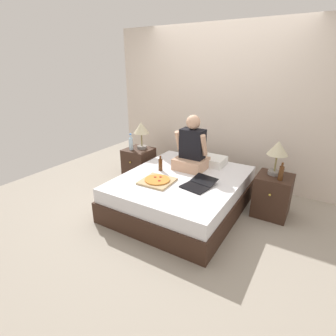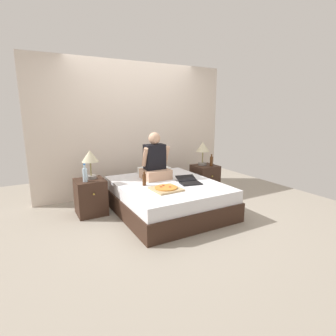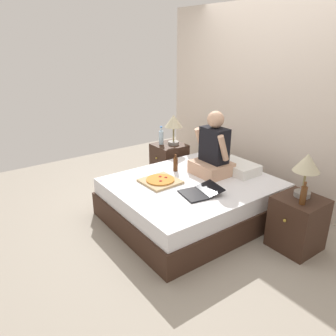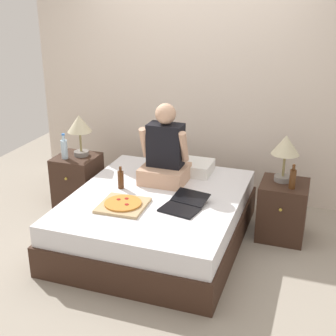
{
  "view_description": "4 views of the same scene",
  "coord_description": "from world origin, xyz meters",
  "views": [
    {
      "loc": [
        1.54,
        -2.89,
        1.9
      ],
      "look_at": [
        -0.11,
        -0.19,
        0.64
      ],
      "focal_mm": 28.0,
      "sensor_mm": 36.0,
      "label": 1
    },
    {
      "loc": [
        -1.94,
        -3.53,
        1.61
      ],
      "look_at": [
        -0.1,
        -0.21,
        0.77
      ],
      "focal_mm": 28.0,
      "sensor_mm": 36.0,
      "label": 2
    },
    {
      "loc": [
        2.68,
        -2.29,
        2.02
      ],
      "look_at": [
        -0.14,
        -0.25,
        0.65
      ],
      "focal_mm": 35.0,
      "sensor_mm": 36.0,
      "label": 3
    },
    {
      "loc": [
        1.4,
        -3.68,
        2.29
      ],
      "look_at": [
        0.1,
        0.02,
        0.75
      ],
      "focal_mm": 50.0,
      "sensor_mm": 36.0,
      "label": 4
    }
  ],
  "objects": [
    {
      "name": "pillow",
      "position": [
        0.09,
        0.65,
        0.53
      ],
      "size": [
        0.52,
        0.34,
        0.12
      ],
      "primitive_type": "cube",
      "color": "white",
      "rests_on": "bed"
    },
    {
      "name": "lamp_on_right_nightstand",
      "position": [
        1.08,
        0.52,
        0.89
      ],
      "size": [
        0.26,
        0.26,
        0.45
      ],
      "color": "gray",
      "rests_on": "nightstand_right"
    },
    {
      "name": "nightstand_right",
      "position": [
        1.11,
        0.47,
        0.28
      ],
      "size": [
        0.44,
        0.47,
        0.56
      ],
      "color": "#382319",
      "rests_on": "ground"
    },
    {
      "name": "beer_bottle_on_bed",
      "position": [
        -0.38,
        0.04,
        0.57
      ],
      "size": [
        0.06,
        0.06,
        0.22
      ],
      "color": "#4C2811",
      "rests_on": "bed"
    },
    {
      "name": "pizza_box",
      "position": [
        -0.19,
        -0.32,
        0.49
      ],
      "size": [
        0.41,
        0.41,
        0.05
      ],
      "color": "tan",
      "rests_on": "bed"
    },
    {
      "name": "wall_back",
      "position": [
        0.0,
        1.29,
        1.25
      ],
      "size": [
        3.86,
        0.12,
        2.5
      ],
      "primitive_type": "cube",
      "color": "beige",
      "rests_on": "ground"
    },
    {
      "name": "water_bottle",
      "position": [
        -1.19,
        0.38,
        0.67
      ],
      "size": [
        0.07,
        0.07,
        0.28
      ],
      "color": "silver",
      "rests_on": "nightstand_left"
    },
    {
      "name": "laptop",
      "position": [
        0.31,
        -0.17,
        0.49
      ],
      "size": [
        0.39,
        0.47,
        0.07
      ],
      "color": "black",
      "rests_on": "bed"
    },
    {
      "name": "bed",
      "position": [
        0.0,
        0.0,
        0.23
      ],
      "size": [
        1.56,
        1.86,
        0.47
      ],
      "color": "#382319",
      "rests_on": "ground"
    },
    {
      "name": "beer_bottle",
      "position": [
        1.18,
        0.37,
        0.66
      ],
      "size": [
        0.06,
        0.06,
        0.23
      ],
      "color": "#512D14",
      "rests_on": "nightstand_right"
    },
    {
      "name": "nightstand_left",
      "position": [
        -1.11,
        0.47,
        0.28
      ],
      "size": [
        0.44,
        0.47,
        0.56
      ],
      "color": "#382319",
      "rests_on": "ground"
    },
    {
      "name": "lamp_on_left_nightstand",
      "position": [
        -1.07,
        0.52,
        0.89
      ],
      "size": [
        0.26,
        0.26,
        0.45
      ],
      "color": "gray",
      "rests_on": "nightstand_left"
    },
    {
      "name": "ground_plane",
      "position": [
        0.0,
        0.0,
        0.0
      ],
      "size": [
        5.86,
        5.86,
        0.0
      ],
      "primitive_type": "plane",
      "color": "#9E9384"
    },
    {
      "name": "person_seated",
      "position": [
        -0.04,
        0.35,
        0.76
      ],
      "size": [
        0.47,
        0.4,
        0.78
      ],
      "color": "tan",
      "rests_on": "bed"
    }
  ]
}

